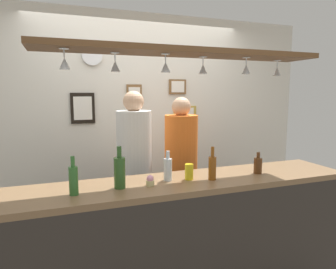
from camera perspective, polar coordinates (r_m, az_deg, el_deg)
name	(u,v)px	position (r m, az deg, el deg)	size (l,w,h in m)	color
back_wall	(140,124)	(3.67, -5.35, 1.94)	(4.40, 0.06, 2.60)	silver
bar_counter	(196,228)	(2.35, 5.27, -17.18)	(2.70, 0.55, 1.01)	brown
overhead_glass_rack	(186,52)	(2.34, 3.48, 15.27)	(2.20, 0.36, 0.04)	brown
hanging_wineglass_far_left	(64,63)	(2.08, -18.98, 12.69)	(0.07, 0.07, 0.13)	silver
hanging_wineglass_left	(115,66)	(2.21, -9.95, 12.69)	(0.07, 0.07, 0.13)	silver
hanging_wineglass_center_left	(166,66)	(2.24, -0.47, 12.74)	(0.07, 0.07, 0.13)	silver
hanging_wineglass_center	(203,68)	(2.43, 6.62, 12.30)	(0.07, 0.07, 0.13)	silver
hanging_wineglass_center_right	(246,69)	(2.54, 14.54, 11.91)	(0.07, 0.07, 0.13)	silver
hanging_wineglass_right	(277,71)	(2.85, 19.88, 11.24)	(0.07, 0.07, 0.13)	silver
person_left_white_patterned_shirt	(134,160)	(2.98, -6.37, -4.83)	(0.34, 0.34, 1.70)	#2D334C
person_right_orange_shirt	(181,160)	(3.14, 2.48, -4.88)	(0.34, 0.34, 1.64)	#2D334C
bottle_beer_amber_tall	(212,167)	(2.36, 8.37, -6.11)	(0.06, 0.06, 0.26)	brown
bottle_beer_green_import	(73,180)	(2.09, -17.43, -8.15)	(0.06, 0.06, 0.26)	#336B2D
bottle_soda_clear	(168,169)	(2.32, -0.04, -6.49)	(0.06, 0.06, 0.23)	silver
bottle_beer_brown_stubby	(258,165)	(2.64, 16.63, -5.56)	(0.07, 0.07, 0.18)	#512D14
bottle_champagne_green	(120,172)	(2.16, -9.12, -6.97)	(0.08, 0.08, 0.30)	#2D5623
drink_can	(189,172)	(2.36, 4.01, -7.04)	(0.07, 0.07, 0.12)	yellow
cupcake	(150,181)	(2.21, -3.40, -8.73)	(0.06, 0.06, 0.08)	beige
picture_frame_upper_small	(178,87)	(3.75, 1.82, 9.00)	(0.22, 0.02, 0.18)	brown
picture_frame_crest	(134,96)	(3.59, -6.40, 7.30)	(0.18, 0.02, 0.26)	brown
picture_frame_lower_pair	(185,113)	(3.80, 3.23, 4.04)	(0.30, 0.02, 0.18)	#B29338
picture_frame_caricature	(83,108)	(3.50, -15.81, 4.81)	(0.26, 0.02, 0.34)	black
wall_clock	(92,55)	(3.52, -14.16, 14.33)	(0.22, 0.22, 0.03)	white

